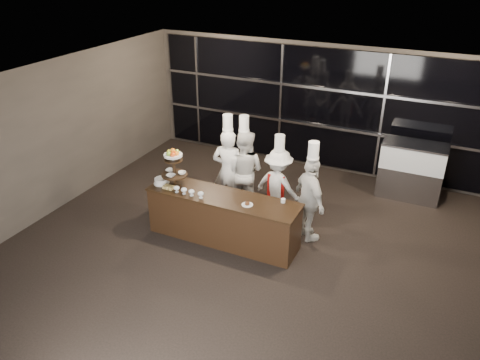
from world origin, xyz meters
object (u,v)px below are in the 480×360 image
at_px(display_case, 411,169).
at_px(chef_c, 278,185).
at_px(chef_b, 244,171).
at_px(chef_a, 228,171).
at_px(buffet_counter, 223,218).
at_px(layer_cake, 162,181).
at_px(chef_d, 310,199).
at_px(display_stand, 174,165).

relative_size(display_case, chef_c, 0.73).
relative_size(chef_b, chef_c, 1.13).
bearing_deg(display_case, chef_c, -136.98).
bearing_deg(chef_a, display_case, 33.79).
distance_m(buffet_counter, chef_b, 1.25).
bearing_deg(layer_cake, chef_b, 47.06).
relative_size(layer_cake, chef_d, 0.15).
distance_m(layer_cake, chef_c, 2.23).
relative_size(buffet_counter, chef_b, 1.39).
bearing_deg(display_case, chef_a, -146.21).
xyz_separation_m(chef_b, chef_d, (1.53, -0.46, -0.04)).
relative_size(display_stand, layer_cake, 2.48).
xyz_separation_m(layer_cake, chef_a, (0.88, 1.04, -0.06)).
distance_m(display_stand, chef_d, 2.55).
xyz_separation_m(buffet_counter, display_case, (2.87, 3.17, 0.22)).
distance_m(layer_cake, chef_d, 2.77).
distance_m(buffet_counter, display_stand, 1.33).
xyz_separation_m(display_stand, layer_cake, (-0.26, -0.05, -0.37)).
xyz_separation_m(buffet_counter, layer_cake, (-1.26, -0.05, 0.51)).
xyz_separation_m(buffet_counter, chef_d, (1.40, 0.71, 0.37)).
distance_m(buffet_counter, display_case, 4.28).
relative_size(buffet_counter, layer_cake, 9.47).
distance_m(buffet_counter, chef_c, 1.30).
bearing_deg(display_stand, display_case, 39.31).
distance_m(layer_cake, display_case, 5.25).
xyz_separation_m(layer_cake, chef_d, (2.66, 0.76, -0.13)).
distance_m(chef_b, chef_d, 1.59).
distance_m(display_stand, chef_c, 2.05).
height_order(display_case, chef_c, chef_c).
distance_m(display_case, chef_d, 2.87).
relative_size(chef_c, chef_d, 0.93).
bearing_deg(chef_a, chef_c, 5.40).
distance_m(display_case, chef_a, 3.92).
xyz_separation_m(display_case, chef_d, (-1.47, -2.46, 0.15)).
bearing_deg(chef_d, display_stand, -163.43).
bearing_deg(buffet_counter, layer_cake, -177.74).
height_order(display_stand, chef_d, chef_d).
xyz_separation_m(chef_a, chef_b, (0.26, 0.18, -0.03)).
bearing_deg(layer_cake, chef_a, 49.77).
distance_m(display_stand, chef_b, 1.53).
bearing_deg(display_stand, chef_c, 33.56).
height_order(layer_cake, chef_c, chef_c).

